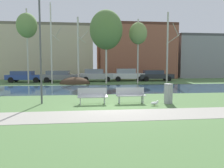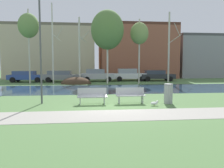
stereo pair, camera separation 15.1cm
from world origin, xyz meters
name	(u,v)px [view 1 (the left image)]	position (x,y,z in m)	size (l,w,h in m)	color
ground_plane	(100,88)	(0.00, 10.00, 0.00)	(120.00, 120.00, 0.00)	#4C703D
paved_path_strip	(120,115)	(0.00, -1.79, 0.01)	(60.00, 2.26, 0.01)	gray
river_band	(101,89)	(0.00, 8.81, 0.00)	(80.00, 7.59, 0.01)	#284256
soil_mound	(75,84)	(-2.44, 14.32, 0.00)	(3.34, 2.47, 1.51)	#423021
bench_left	(92,95)	(-1.06, 1.13, 0.47)	(1.60, 0.56, 0.87)	#9EA0A3
bench_right	(131,95)	(1.06, 1.13, 0.47)	(1.60, 0.56, 0.87)	#9EA0A3
trash_bin	(168,93)	(3.14, 0.84, 0.56)	(0.50, 0.50, 1.09)	gray
seagull	(155,103)	(2.18, 0.24, 0.13)	(0.46, 0.17, 0.27)	white
streetlamp	(40,31)	(-3.83, 1.61, 3.97)	(0.32, 0.32, 6.06)	#4C4C51
birch_far_left	(27,26)	(-7.51, 15.08, 6.30)	(2.21, 2.21, 8.12)	#BCB7A8
birch_left	(51,43)	(-4.90, 14.65, 4.40)	(1.23, 2.06, 8.72)	beige
birch_center_left	(78,50)	(-2.03, 15.12, 3.76)	(1.23, 1.99, 7.38)	beige
birch_center	(106,30)	(1.02, 14.25, 5.89)	(3.59, 3.59, 8.06)	beige
birch_center_right	(138,34)	(4.57, 14.16, 5.53)	(2.00, 2.00, 7.14)	#BCB7A8
birch_right	(168,47)	(8.22, 14.69, 4.14)	(1.54, 2.67, 8.10)	#BCB7A8
parked_van_nearest_blue	(25,76)	(-8.47, 17.57, 0.72)	(4.51, 2.25, 1.34)	#2D4793
parked_sedan_second_grey	(61,76)	(-4.24, 17.27, 0.74)	(4.85, 2.34, 1.37)	slate
parked_hatch_third_silver	(96,75)	(0.10, 17.77, 0.81)	(4.15, 2.19, 1.56)	#B2B5BC
parked_wagon_fourth_white	(128,75)	(4.19, 18.08, 0.82)	(4.38, 2.29, 1.58)	silver
parked_suv_fifth_dark	(155,75)	(7.71, 17.64, 0.74)	(4.44, 2.23, 1.39)	#282B30
building_beige_block	(50,52)	(-6.62, 26.71, 4.03)	(13.11, 8.07, 8.06)	#BCAD8E
building_brick_low	(134,52)	(6.72, 26.10, 4.12)	(11.46, 9.00, 8.25)	brown
building_grey_warehouse	(210,57)	(19.83, 25.89, 3.41)	(13.50, 7.58, 6.83)	gray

